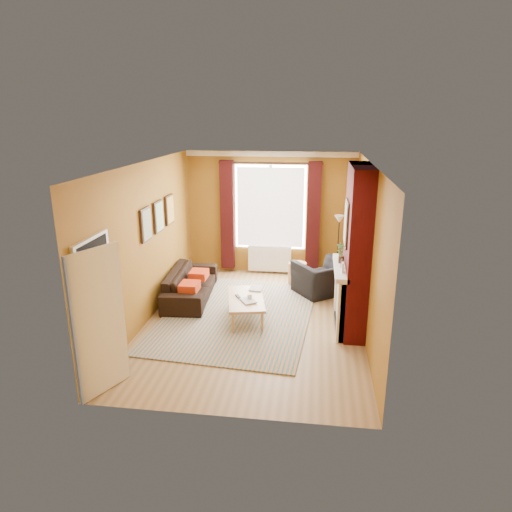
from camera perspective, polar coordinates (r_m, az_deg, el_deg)
name	(u,v)px	position (r m, az deg, el deg)	size (l,w,h in m)	color
ground	(254,321)	(8.30, -0.23, -8.11)	(5.50, 5.50, 0.00)	brown
room_walls	(292,244)	(8.02, 4.55, 1.49)	(3.82, 5.54, 2.83)	#8E5F1B
striped_rug	(237,315)	(8.52, -2.36, -7.38)	(2.93, 3.86, 0.02)	#2E687F
sofa	(191,284)	(9.29, -8.18, -3.48)	(2.03, 0.79, 0.59)	black
armchair	(323,278)	(9.51, 8.34, -2.73)	(1.04, 0.91, 0.68)	black
coffee_table	(246,300)	(8.24, -1.27, -5.50)	(0.86, 1.34, 0.41)	tan
wicker_stool	(297,274)	(9.97, 5.18, -2.22)	(0.45, 0.45, 0.50)	#A17245
floor_lamp	(339,230)	(10.05, 10.31, 3.27)	(0.24, 0.24, 1.49)	black
book_a	(242,302)	(8.01, -1.72, -5.74)	(0.23, 0.30, 0.03)	#999999
book_b	(250,288)	(8.65, -0.71, -3.97)	(0.24, 0.33, 0.02)	#999999
mug	(250,298)	(8.11, -0.79, -5.24)	(0.09, 0.09, 0.09)	#999999
tv_remote	(238,296)	(8.25, -2.27, -5.06)	(0.13, 0.18, 0.02)	#242426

